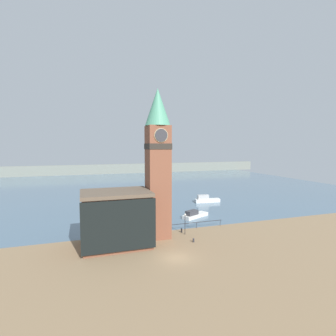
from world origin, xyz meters
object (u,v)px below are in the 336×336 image
object	(u,v)px
pier_building	(116,218)
mooring_bollard_near	(194,240)
mooring_bollard_far	(182,230)
boat_near	(194,215)
boat_far	(206,200)
lamp_post	(185,220)
clock_tower	(158,159)

from	to	relation	value
pier_building	mooring_bollard_near	bearing A→B (deg)	-12.15
mooring_bollard_far	mooring_bollard_near	bearing A→B (deg)	-88.86
boat_near	mooring_bollard_far	size ratio (longest dim) A/B	8.26
boat_near	boat_far	world-z (taller)	boat_far
lamp_post	boat_near	bearing A→B (deg)	57.68
pier_building	mooring_bollard_near	distance (m)	12.28
clock_tower	mooring_bollard_near	xyz separation A→B (m)	(4.51, -4.05, -12.32)
mooring_bollard_near	mooring_bollard_far	xyz separation A→B (m)	(-0.10, 4.83, 0.08)
lamp_post	mooring_bollard_near	bearing A→B (deg)	-91.12
mooring_bollard_near	lamp_post	world-z (taller)	lamp_post
clock_tower	boat_far	bearing A→B (deg)	47.83
clock_tower	mooring_bollard_far	bearing A→B (deg)	9.98
boat_near	mooring_bollard_near	bearing A→B (deg)	-139.93
boat_far	mooring_bollard_far	xyz separation A→B (m)	(-14.87, -20.51, -0.31)
pier_building	mooring_bollard_far	distance (m)	12.15
mooring_bollard_far	lamp_post	world-z (taller)	lamp_post
clock_tower	mooring_bollard_near	size ratio (longest dim) A/B	37.43
mooring_bollard_near	boat_near	bearing A→B (deg)	65.55
lamp_post	boat_far	bearing A→B (deg)	55.78
mooring_bollard_near	lamp_post	size ratio (longest dim) A/B	0.18
clock_tower	pier_building	distance (m)	11.13
boat_near	lamp_post	world-z (taller)	lamp_post
pier_building	boat_far	distance (m)	34.95
boat_near	mooring_bollard_far	bearing A→B (deg)	-152.04
boat_far	lamp_post	bearing A→B (deg)	-118.44
boat_near	lamp_post	size ratio (longest dim) A/B	1.80
pier_building	mooring_bollard_far	bearing A→B (deg)	11.80
pier_building	boat_near	bearing A→B (deg)	30.96
boat_far	pier_building	bearing A→B (deg)	-133.09
boat_far	boat_near	bearing A→B (deg)	-119.76
pier_building	mooring_bollard_near	xyz separation A→B (m)	(11.43, -2.46, -3.75)
boat_far	clock_tower	bearing A→B (deg)	-126.39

